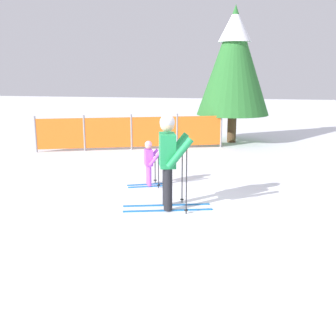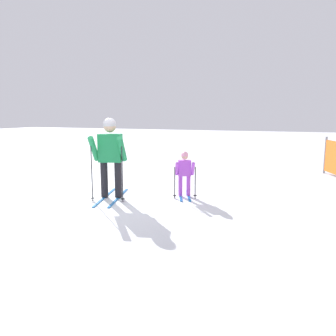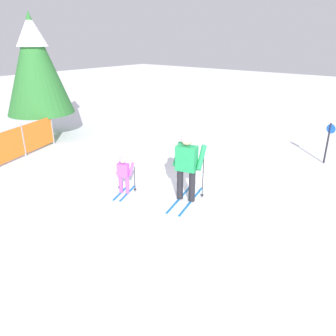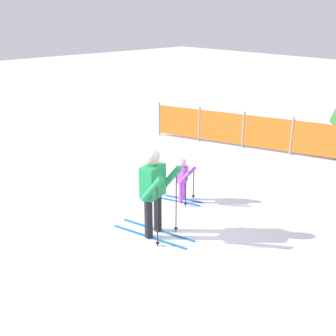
% 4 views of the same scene
% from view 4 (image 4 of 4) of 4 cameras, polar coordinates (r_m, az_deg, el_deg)
% --- Properties ---
extents(ground_plane, '(60.00, 60.00, 0.00)m').
position_cam_4_polar(ground_plane, '(7.68, -0.83, -9.76)').
color(ground_plane, white).
extents(skier_adult, '(1.61, 0.82, 1.67)m').
position_cam_4_polar(skier_adult, '(7.43, -1.94, -2.29)').
color(skier_adult, '#1966B2').
rests_on(skier_adult, ground_plane).
extents(skier_child, '(0.92, 0.57, 0.97)m').
position_cam_4_polar(skier_child, '(8.93, 2.05, -1.26)').
color(skier_child, '#1966B2').
rests_on(skier_child, ground_plane).
extents(safety_fence, '(5.42, 1.98, 1.09)m').
position_cam_4_polar(safety_fence, '(12.72, 10.16, 5.11)').
color(safety_fence, gray).
rests_on(safety_fence, ground_plane).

